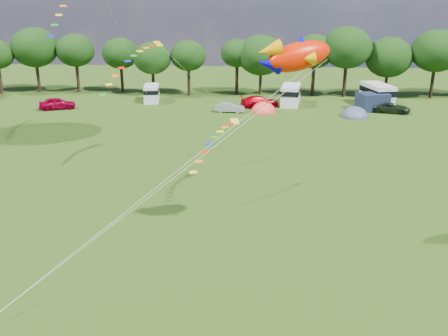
# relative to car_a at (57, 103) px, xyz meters

# --- Properties ---
(ground_plane) EXTENTS (180.00, 180.00, 0.00)m
(ground_plane) POSITION_rel_car_a_xyz_m (25.03, -42.54, -0.79)
(ground_plane) COLOR black
(ground_plane) RESTS_ON ground
(tree_line) EXTENTS (102.98, 10.98, 10.27)m
(tree_line) POSITION_rel_car_a_xyz_m (30.33, 12.45, 5.56)
(tree_line) COLOR black
(tree_line) RESTS_ON ground
(car_a) EXTENTS (5.09, 3.54, 1.58)m
(car_a) POSITION_rel_car_a_xyz_m (0.00, 0.00, 0.00)
(car_a) COLOR maroon
(car_a) RESTS_ON ground
(car_b) EXTENTS (3.64, 1.55, 1.26)m
(car_b) POSITION_rel_car_a_xyz_m (22.97, 0.01, -0.16)
(car_b) COLOR #9899A1
(car_b) RESTS_ON ground
(car_c) EXTENTS (5.48, 3.63, 1.52)m
(car_c) POSITION_rel_car_a_xyz_m (26.81, 3.65, -0.03)
(car_c) COLOR #AA000D
(car_c) RESTS_ON ground
(car_d) EXTENTS (5.07, 3.23, 1.28)m
(car_d) POSITION_rel_car_a_xyz_m (43.76, 1.32, -0.15)
(car_d) COLOR black
(car_d) RESTS_ON ground
(campervan_b) EXTENTS (2.80, 5.05, 2.34)m
(campervan_b) POSITION_rel_car_a_xyz_m (11.36, 6.31, 0.47)
(campervan_b) COLOR silver
(campervan_b) RESTS_ON ground
(campervan_c) EXTENTS (3.04, 5.81, 2.73)m
(campervan_c) POSITION_rel_car_a_xyz_m (31.02, 5.54, 0.68)
(campervan_c) COLOR silver
(campervan_c) RESTS_ON ground
(campervan_d) EXTENTS (3.93, 6.61, 3.03)m
(campervan_d) POSITION_rel_car_a_xyz_m (42.70, 5.52, 0.84)
(campervan_d) COLOR silver
(campervan_d) RESTS_ON ground
(tent_orange) EXTENTS (3.33, 3.64, 2.60)m
(tent_orange) POSITION_rel_car_a_xyz_m (27.32, 0.32, -0.77)
(tent_orange) COLOR #F4452B
(tent_orange) RESTS_ON ground
(tent_greyblue) EXTENTS (3.45, 3.78, 2.57)m
(tent_greyblue) POSITION_rel_car_a_xyz_m (38.61, -1.52, -0.77)
(tent_greyblue) COLOR #434C62
(tent_greyblue) RESTS_ON ground
(awning_navy) EXTENTS (4.33, 3.88, 2.27)m
(awning_navy) POSITION_rel_car_a_xyz_m (41.53, 2.67, 0.35)
(awning_navy) COLOR #192139
(awning_navy) RESTS_ON ground
(fish_kite) EXTENTS (4.18, 2.49, 2.19)m
(fish_kite) POSITION_rel_car_a_xyz_m (28.77, -37.81, 10.30)
(fish_kite) COLOR #EE1C00
(fish_kite) RESTS_ON ground
(streamer_kite_b) EXTENTS (4.34, 4.81, 3.84)m
(streamer_kite_b) POSITION_rel_car_a_xyz_m (17.06, -23.67, 8.50)
(streamer_kite_b) COLOR gold
(streamer_kite_b) RESTS_ON ground
(streamer_kite_c) EXTENTS (3.17, 4.84, 2.80)m
(streamer_kite_c) POSITION_rel_car_a_xyz_m (24.23, -29.37, 3.76)
(streamer_kite_c) COLOR yellow
(streamer_kite_c) RESTS_ON ground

